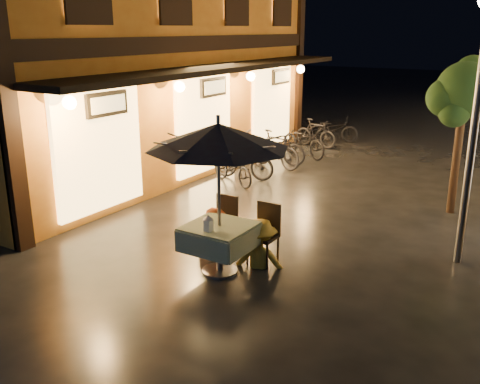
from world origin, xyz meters
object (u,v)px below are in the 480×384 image
Objects in this scene: person_orange at (214,209)px; person_yellow at (260,221)px; bicycle_0 at (233,167)px; patio_umbrella at (218,136)px; cafe_table at (219,237)px; table_lantern at (208,222)px.

person_orange is 1.06× the size of person_yellow.
bicycle_0 is at bearing -72.29° from person_yellow.
person_orange is at bearing 130.65° from patio_umbrella.
patio_umbrella is (0.00, 0.00, 1.56)m from cafe_table.
person_yellow is (0.40, 0.85, -0.17)m from table_lantern.
cafe_table is 0.66× the size of person_yellow.
person_orange is 0.87m from person_yellow.
table_lantern is at bearing -127.82° from bicycle_0.
person_yellow reaches higher than bicycle_0.
cafe_table is 0.63× the size of bicycle_0.
person_orange is (-0.47, 0.84, -0.12)m from table_lantern.
person_orange is 4.27m from bicycle_0.
table_lantern is at bearing 134.22° from person_orange.
table_lantern is 5.24m from bicycle_0.
bicycle_0 is at bearing 120.02° from patio_umbrella.
person_yellow is (0.40, 0.56, -1.39)m from patio_umbrella.
table_lantern is 0.95m from person_yellow.
table_lantern is 0.16× the size of bicycle_0.
cafe_table is at bearing 145.46° from person_orange.
patio_umbrella is at bearing 90.00° from table_lantern.
cafe_table is at bearing -126.24° from bicycle_0.
cafe_table is 0.62× the size of person_orange.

